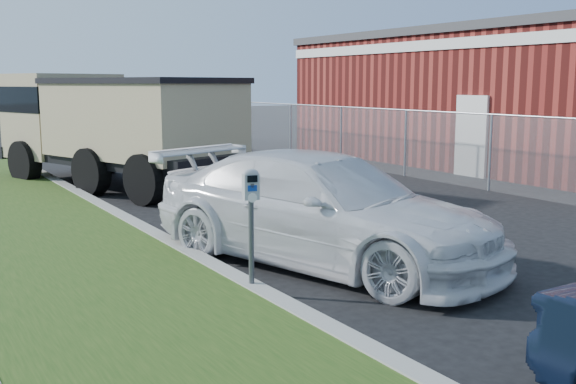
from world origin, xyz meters
TOP-DOWN VIEW (x-y plane):
  - ground at (0.00, 0.00)m, footprint 120.00×120.00m
  - chainlink_fence at (6.00, 7.00)m, footprint 0.06×30.06m
  - brick_building at (12.00, 8.00)m, footprint 9.20×14.20m
  - parking_meter at (-2.60, -0.13)m, footprint 0.21×0.16m
  - white_wagon at (-1.06, 0.74)m, footprint 3.82×5.76m
  - dump_truck at (-1.35, 9.45)m, footprint 4.69×7.49m

SIDE VIEW (x-z plane):
  - ground at x=0.00m, z-range 0.00..0.00m
  - white_wagon at x=-1.06m, z-range 0.00..1.55m
  - parking_meter at x=-2.60m, z-range 0.44..1.84m
  - chainlink_fence at x=6.00m, z-range -13.74..16.26m
  - dump_truck at x=-1.35m, z-range 0.17..2.93m
  - brick_building at x=12.00m, z-range 0.04..4.21m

